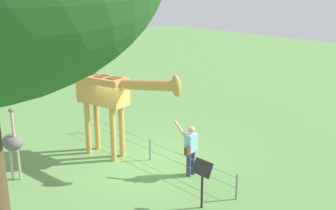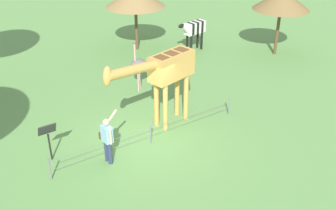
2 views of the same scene
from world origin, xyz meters
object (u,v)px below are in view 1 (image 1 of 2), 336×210
Objects in this scene: giraffe at (111,95)px; ostrich at (13,142)px; info_sign at (202,174)px; visitor at (191,147)px.

ostrich is at bearing -102.07° from giraffe.
giraffe is at bearing 176.43° from info_sign.
info_sign is (1.48, -1.13, 0.05)m from visitor.
info_sign is (4.19, -0.26, -1.19)m from giraffe.
ostrich reaches higher than info_sign.
visitor is 1.28× the size of info_sign.
visitor is 0.75× the size of ostrich.
info_sign is at bearing 29.82° from ostrich.
info_sign is at bearing -37.51° from visitor.
giraffe reaches higher than ostrich.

